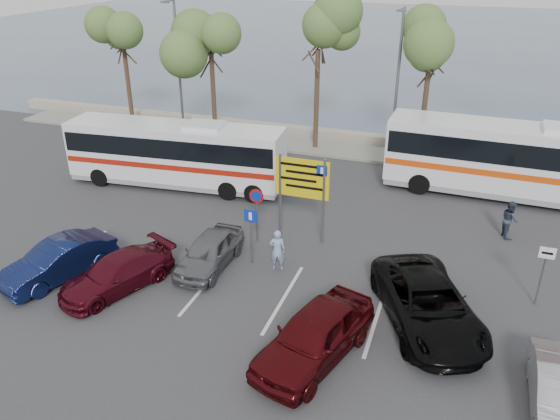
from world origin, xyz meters
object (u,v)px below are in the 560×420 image
(street_lamp_left, at_px, (178,62))
(coach_bus_right, at_px, (516,163))
(street_lamp_right, at_px, (398,78))
(coach_bus_left, at_px, (176,156))
(car_blue, at_px, (59,261))
(car_silver_a, at_px, (210,251))
(direction_sign, at_px, (302,185))
(pedestrian_far, at_px, (510,219))
(pedestrian_near, at_px, (277,250))
(car_maroon, at_px, (117,273))
(suv_black, at_px, (428,304))
(car_red, at_px, (315,336))

(street_lamp_left, bearing_deg, coach_bus_right, -8.93)
(street_lamp_right, height_order, coach_bus_left, street_lamp_right)
(car_blue, bearing_deg, car_silver_a, 46.07)
(coach_bus_left, xyz_separation_m, coach_bus_right, (15.72, 4.00, 0.17))
(street_lamp_left, bearing_deg, direction_sign, -43.17)
(pedestrian_far, bearing_deg, coach_bus_left, 70.64)
(car_silver_a, height_order, car_blue, car_blue)
(coach_bus_left, relative_size, coach_bus_right, 0.91)
(car_blue, relative_size, pedestrian_near, 2.54)
(direction_sign, bearing_deg, pedestrian_far, 20.96)
(coach_bus_left, distance_m, car_silver_a, 8.16)
(car_maroon, bearing_deg, street_lamp_right, 89.11)
(street_lamp_left, relative_size, pedestrian_far, 5.05)
(direction_sign, relative_size, car_blue, 0.86)
(pedestrian_near, bearing_deg, street_lamp_right, -114.89)
(coach_bus_right, relative_size, suv_black, 2.22)
(direction_sign, height_order, coach_bus_left, direction_sign)
(direction_sign, relative_size, pedestrian_near, 2.20)
(coach_bus_left, distance_m, car_blue, 8.95)
(direction_sign, bearing_deg, pedestrian_near, -93.05)
(pedestrian_near, xyz_separation_m, pedestrian_far, (8.12, 5.57, -0.03))
(street_lamp_left, distance_m, car_maroon, 17.42)
(direction_sign, distance_m, car_silver_a, 4.45)
(coach_bus_left, xyz_separation_m, car_red, (10.00, -10.00, -0.76))
(street_lamp_right, xyz_separation_m, car_red, (0.50, -17.02, -3.82))
(car_silver_a, bearing_deg, car_maroon, -134.98)
(car_blue, bearing_deg, pedestrian_far, 48.29)
(suv_black, bearing_deg, coach_bus_right, 50.64)
(car_maroon, xyz_separation_m, suv_black, (10.40, 1.55, 0.14))
(pedestrian_near, bearing_deg, car_blue, 7.65)
(street_lamp_left, bearing_deg, car_maroon, -69.22)
(coach_bus_left, height_order, car_red, coach_bus_left)
(car_silver_a, relative_size, car_maroon, 0.89)
(street_lamp_left, relative_size, suv_black, 1.49)
(direction_sign, relative_size, pedestrian_far, 2.27)
(suv_black, bearing_deg, street_lamp_left, 113.57)
(car_silver_a, distance_m, car_blue, 5.40)
(pedestrian_near, bearing_deg, car_maroon, 16.41)
(coach_bus_right, xyz_separation_m, pedestrian_far, (-0.24, -4.24, -0.93))
(coach_bus_right, bearing_deg, car_maroon, -135.82)
(street_lamp_right, bearing_deg, suv_black, -76.58)
(car_red, bearing_deg, car_silver_a, 162.36)
(street_lamp_left, distance_m, pedestrian_far, 20.68)
(direction_sign, bearing_deg, car_red, -69.56)
(car_blue, bearing_deg, pedestrian_near, 41.99)
(direction_sign, distance_m, coach_bus_left, 8.25)
(street_lamp_left, distance_m, street_lamp_right, 13.00)
(car_blue, relative_size, pedestrian_far, 2.63)
(street_lamp_right, xyz_separation_m, car_blue, (-9.38, -15.93, -3.91))
(direction_sign, xyz_separation_m, car_maroon, (-4.99, -5.53, -1.82))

